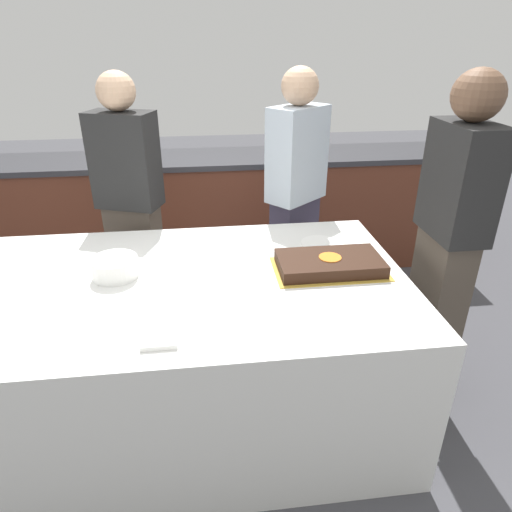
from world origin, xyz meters
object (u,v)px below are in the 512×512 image
at_px(person_seated_right, 447,248).
at_px(cake, 330,264).
at_px(person_standing_back, 131,208).
at_px(plate_stack, 115,267).
at_px(person_cutting_cake, 295,200).

bearing_deg(person_seated_right, cake, -92.00).
bearing_deg(person_standing_back, plate_stack, 111.42).
distance_m(cake, person_seated_right, 0.56).
bearing_deg(plate_stack, cake, -3.24).
relative_size(plate_stack, person_standing_back, 0.13).
bearing_deg(person_standing_back, person_seated_right, 172.22).
relative_size(cake, person_standing_back, 0.32).
xyz_separation_m(person_cutting_cake, person_standing_back, (-0.99, 0.00, -0.01)).
relative_size(cake, plate_stack, 2.52).
bearing_deg(cake, person_seated_right, -2.00).
bearing_deg(person_seated_right, person_cutting_cake, -145.92).
bearing_deg(person_standing_back, cake, 161.28).
xyz_separation_m(person_cutting_cake, person_seated_right, (0.55, -0.82, 0.02)).
bearing_deg(person_cutting_cake, person_seated_right, 83.81).
xyz_separation_m(cake, plate_stack, (-0.98, 0.06, 0.01)).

